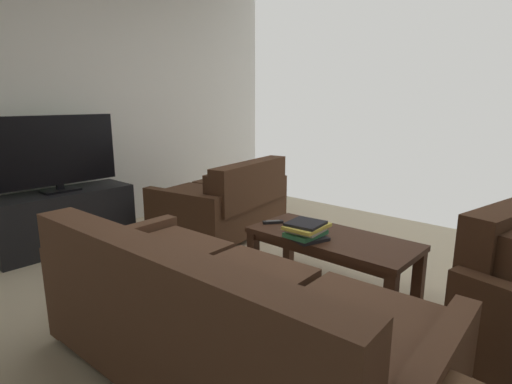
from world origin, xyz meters
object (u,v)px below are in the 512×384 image
sofa_main (218,320)px  tv_stand (64,219)px  tv_remote (273,222)px  flat_tv (56,152)px  book_stack (306,230)px  coffee_table (331,244)px  loveseat_near (225,203)px

sofa_main → tv_stand: bearing=-7.5°
tv_remote → flat_tv: bearing=24.8°
tv_stand → flat_tv: size_ratio=1.13×
book_stack → coffee_table: bearing=-119.9°
flat_tv → book_stack: size_ratio=3.56×
tv_stand → flat_tv: 0.64m
loveseat_near → tv_stand: (0.88, 1.27, -0.07)m
loveseat_near → sofa_main: bearing=135.4°
loveseat_near → book_stack: loveseat_near is taller
coffee_table → flat_tv: (2.36, 0.91, 0.55)m
coffee_table → flat_tv: bearing=21.0°
coffee_table → book_stack: size_ratio=3.89×
coffee_table → book_stack: book_stack is taller
coffee_table → sofa_main: bearing=96.5°
loveseat_near → tv_stand: size_ratio=1.15×
coffee_table → tv_stand: (2.36, 0.91, -0.08)m
flat_tv → coffee_table: bearing=-159.0°
loveseat_near → tv_stand: bearing=55.3°
sofa_main → coffee_table: 1.24m
coffee_table → book_stack: 0.24m
sofa_main → book_stack: size_ratio=6.60×
coffee_table → tv_stand: 2.53m
flat_tv → tv_stand: bearing=-72.0°
sofa_main → coffee_table: size_ratio=1.70×
loveseat_near → book_stack: size_ratio=4.61×
sofa_main → loveseat_near: bearing=-44.6°
loveseat_near → tv_remote: (-0.98, 0.42, 0.09)m
sofa_main → tv_stand: size_ratio=1.65×
loveseat_near → flat_tv: bearing=55.3°
sofa_main → book_stack: sofa_main is taller
tv_stand → tv_remote: tv_stand is taller
sofa_main → loveseat_near: (1.62, -1.60, -0.01)m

